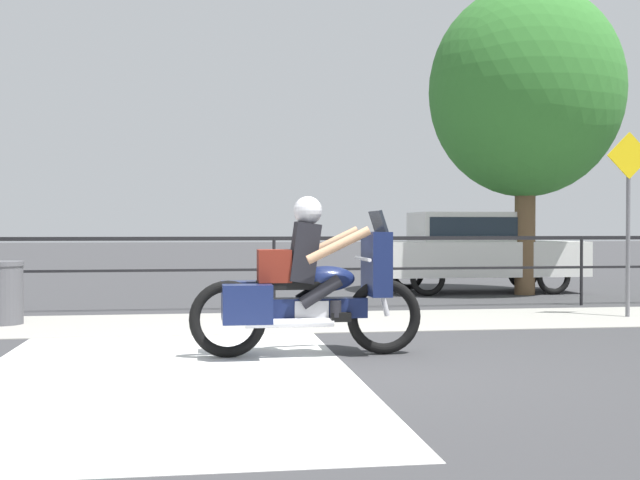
{
  "coord_description": "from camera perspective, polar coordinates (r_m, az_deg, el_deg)",
  "views": [
    {
      "loc": [
        -1.08,
        -7.43,
        1.3
      ],
      "look_at": [
        0.29,
        2.01,
        1.14
      ],
      "focal_mm": 45.0,
      "sensor_mm": 36.0,
      "label": 1
    }
  ],
  "objects": [
    {
      "name": "parked_car",
      "position": [
        16.15,
        10.91,
        -0.49
      ],
      "size": [
        4.01,
        1.6,
        1.58
      ],
      "rotation": [
        0.0,
        0.0,
        0.0
      ],
      "color": "silver",
      "rests_on": "ground"
    },
    {
      "name": "trash_bin",
      "position": [
        11.42,
        -21.64,
        -3.52
      ],
      "size": [
        0.55,
        0.55,
        0.84
      ],
      "color": "#515156",
      "rests_on": "ground"
    },
    {
      "name": "fence_railing",
      "position": [
        12.53,
        -3.29,
        -0.86
      ],
      "size": [
        36.0,
        0.05,
        1.15
      ],
      "color": "black",
      "rests_on": "ground"
    },
    {
      "name": "ground_plane",
      "position": [
        7.62,
        0.03,
        -8.89
      ],
      "size": [
        120.0,
        120.0,
        0.0
      ],
      "primitive_type": "plane",
      "color": "#38383A"
    },
    {
      "name": "street_sign",
      "position": [
        12.3,
        21.09,
        2.48
      ],
      "size": [
        0.67,
        0.06,
        2.65
      ],
      "color": "slate",
      "rests_on": "ground"
    },
    {
      "name": "crosswalk_band",
      "position": [
        7.35,
        -10.95,
        -9.24
      ],
      "size": [
        3.32,
        6.0,
        0.01
      ],
      "primitive_type": "cube",
      "color": "silver",
      "rests_on": "ground"
    },
    {
      "name": "tree_behind_sign",
      "position": [
        16.03,
        14.41,
        10.17
      ],
      "size": [
        3.67,
        3.67,
        5.92
      ],
      "color": "brown",
      "rests_on": "ground"
    },
    {
      "name": "motorcycle",
      "position": [
        8.06,
        -0.92,
        -3.29
      ],
      "size": [
        2.35,
        0.76,
        1.61
      ],
      "rotation": [
        0.0,
        0.0,
        -0.05
      ],
      "color": "black",
      "rests_on": "ground"
    },
    {
      "name": "sidewalk_band",
      "position": [
        10.96,
        -2.54,
        -5.85
      ],
      "size": [
        44.0,
        2.4,
        0.01
      ],
      "primitive_type": "cube",
      "color": "#99968E",
      "rests_on": "ground"
    }
  ]
}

